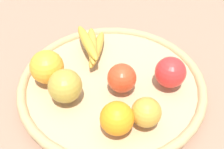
{
  "coord_description": "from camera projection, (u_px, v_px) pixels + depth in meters",
  "views": [
    {
      "loc": [
        0.35,
        0.41,
        0.57
      ],
      "look_at": [
        0.0,
        0.0,
        0.06
      ],
      "focal_mm": 48.96,
      "sensor_mm": 36.0,
      "label": 1
    }
  ],
  "objects": [
    {
      "name": "orange_0",
      "position": [
        47.0,
        67.0,
        0.73
      ],
      "size": [
        0.11,
        0.11,
        0.08
      ],
      "primitive_type": "sphere",
      "rotation": [
        0.0,
        0.0,
        3.64
      ],
      "color": "orange",
      "rests_on": "basket"
    },
    {
      "name": "apple_1",
      "position": [
        146.0,
        112.0,
        0.64
      ],
      "size": [
        0.08,
        0.08,
        0.07
      ],
      "primitive_type": "sphere",
      "rotation": [
        0.0,
        0.0,
        4.91
      ],
      "color": "#BA8D31",
      "rests_on": "basket"
    },
    {
      "name": "apple_3",
      "position": [
        122.0,
        78.0,
        0.71
      ],
      "size": [
        0.08,
        0.08,
        0.07
      ],
      "primitive_type": "sphere",
      "rotation": [
        0.0,
        0.0,
        6.17
      ],
      "color": "#C43D1F",
      "rests_on": "basket"
    },
    {
      "name": "orange_1",
      "position": [
        117.0,
        118.0,
        0.62
      ],
      "size": [
        0.08,
        0.08,
        0.07
      ],
      "primitive_type": "sphere",
      "rotation": [
        0.0,
        0.0,
        3.26
      ],
      "color": "orange",
      "rests_on": "basket"
    },
    {
      "name": "apple_2",
      "position": [
        65.0,
        86.0,
        0.68
      ],
      "size": [
        0.11,
        0.11,
        0.08
      ],
      "primitive_type": "sphere",
      "rotation": [
        0.0,
        0.0,
        4.19
      ],
      "color": "#A58E35",
      "rests_on": "basket"
    },
    {
      "name": "ground_plane",
      "position": [
        112.0,
        91.0,
        0.78
      ],
      "size": [
        2.4,
        2.4,
        0.0
      ],
      "primitive_type": "plane",
      "color": "#8C6853",
      "rests_on": "ground"
    },
    {
      "name": "apple_0",
      "position": [
        170.0,
        72.0,
        0.72
      ],
      "size": [
        0.1,
        0.1,
        0.07
      ],
      "primitive_type": "sphere",
      "rotation": [
        0.0,
        0.0,
        5.64
      ],
      "color": "red",
      "rests_on": "basket"
    },
    {
      "name": "banana_bunch",
      "position": [
        92.0,
        46.0,
        0.81
      ],
      "size": [
        0.14,
        0.15,
        0.05
      ],
      "color": "#B68F32",
      "rests_on": "basket"
    },
    {
      "name": "basket",
      "position": [
        112.0,
        86.0,
        0.76
      ],
      "size": [
        0.47,
        0.47,
        0.04
      ],
      "color": "tan",
      "rests_on": "ground_plane"
    }
  ]
}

